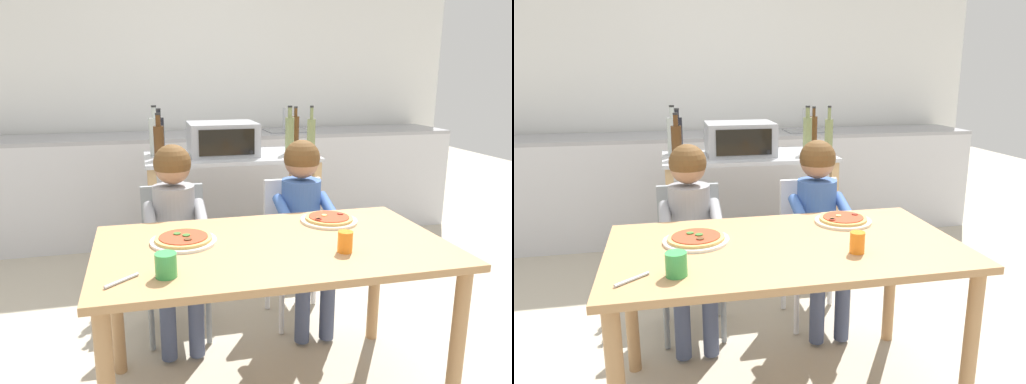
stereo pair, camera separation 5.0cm
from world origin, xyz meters
The scene contains 21 objects.
ground_plane centered at (0.00, 1.09, 0.00)m, with size 10.88×10.88×0.00m, color #B7AD99.
back_wall_tiled centered at (0.00, 2.78, 1.35)m, with size 5.05×0.12×2.70m.
kitchen_counter centered at (0.00, 2.37, 0.45)m, with size 4.55×0.60×1.11m.
kitchen_island_cart centered at (0.08, 1.37, 0.59)m, with size 1.15×0.59×0.88m.
toaster_oven centered at (0.02, 1.37, 0.99)m, with size 0.45×0.37×0.22m.
bottle_dark_olive_oil centered at (0.60, 1.21, 1.01)m, with size 0.06×0.06×0.33m.
bottle_slim_sauce centered at (-0.40, 1.30, 1.00)m, with size 0.07×0.07×0.30m.
bottle_tall_green_wine centered at (0.49, 1.34, 1.02)m, with size 0.06×0.06×0.33m.
bottle_squat_spirits centered at (-0.38, 1.58, 1.01)m, with size 0.07×0.07×0.31m.
bottle_clear_vinegar centered at (-0.42, 1.45, 1.02)m, with size 0.08×0.08×0.34m.
bottle_brown_beer centered at (0.58, 1.47, 1.01)m, with size 0.05×0.05×0.31m.
dining_table centered at (0.00, 0.00, 0.64)m, with size 1.46×0.82×0.73m.
dining_chair_left centered at (-0.36, 0.71, 0.48)m, with size 0.36×0.36×0.81m.
dining_chair_right centered at (0.34, 0.71, 0.48)m, with size 0.36×0.36×0.81m.
child_in_grey_shirt centered at (-0.36, 0.59, 0.68)m, with size 0.32×0.42×1.05m.
child_in_blue_striped_shirt centered at (0.34, 0.59, 0.69)m, with size 0.32×0.42×1.05m.
pizza_plate_white centered at (-0.36, 0.10, 0.74)m, with size 0.28×0.28×0.03m.
pizza_plate_cream centered at (0.34, 0.23, 0.74)m, with size 0.27×0.27×0.03m.
drinking_cup_green centered at (-0.45, -0.24, 0.78)m, with size 0.08×0.08×0.09m, color green.
drinking_cup_orange centered at (0.25, -0.16, 0.77)m, with size 0.06×0.06×0.09m, color orange.
serving_spoon centered at (-0.60, -0.25, 0.74)m, with size 0.01×0.01×0.14m, color #B7BABF.
Camera 1 is at (-0.51, -1.83, 1.43)m, focal length 33.81 mm.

